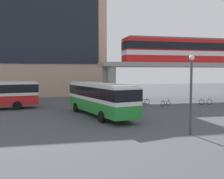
{
  "coord_description": "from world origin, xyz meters",
  "views": [
    {
      "loc": [
        -5.28,
        -22.06,
        4.25
      ],
      "look_at": [
        1.47,
        8.55,
        2.2
      ],
      "focal_mm": 41.15,
      "sensor_mm": 36.0,
      "label": 1
    }
  ],
  "objects_px": {
    "station_building": "(23,39)",
    "train": "(203,51)",
    "bicycle_brown": "(166,103)",
    "bus_main": "(100,96)",
    "bicycle_orange": "(205,102)",
    "bicycle_black": "(143,102)"
  },
  "relations": [
    {
      "from": "bus_main",
      "to": "bicycle_orange",
      "type": "relative_size",
      "value": 6.38
    },
    {
      "from": "bicycle_brown",
      "to": "bicycle_orange",
      "type": "bearing_deg",
      "value": 2.03
    },
    {
      "from": "station_building",
      "to": "bicycle_brown",
      "type": "xyz_separation_m",
      "value": [
        19.74,
        -21.99,
        -10.37
      ]
    },
    {
      "from": "bus_main",
      "to": "bicycle_black",
      "type": "relative_size",
      "value": 6.32
    },
    {
      "from": "bicycle_black",
      "to": "bicycle_brown",
      "type": "distance_m",
      "value": 3.25
    },
    {
      "from": "train",
      "to": "bus_main",
      "type": "bearing_deg",
      "value": -146.9
    },
    {
      "from": "bicycle_black",
      "to": "bicycle_orange",
      "type": "bearing_deg",
      "value": -15.88
    },
    {
      "from": "bicycle_orange",
      "to": "bicycle_brown",
      "type": "xyz_separation_m",
      "value": [
        -5.78,
        -0.21,
        0.0
      ]
    },
    {
      "from": "station_building",
      "to": "bus_main",
      "type": "xyz_separation_m",
      "value": [
        10.27,
        -27.65,
        -8.74
      ]
    },
    {
      "from": "bicycle_orange",
      "to": "bicycle_black",
      "type": "height_order",
      "value": "same"
    },
    {
      "from": "bicycle_orange",
      "to": "bicycle_brown",
      "type": "height_order",
      "value": "same"
    },
    {
      "from": "train",
      "to": "bicycle_black",
      "type": "bearing_deg",
      "value": -160.56
    },
    {
      "from": "station_building",
      "to": "bicycle_black",
      "type": "xyz_separation_m",
      "value": [
        17.61,
        -19.54,
        -10.37
      ]
    },
    {
      "from": "station_building",
      "to": "bicycle_black",
      "type": "distance_m",
      "value": 28.27
    },
    {
      "from": "station_building",
      "to": "train",
      "type": "height_order",
      "value": "station_building"
    },
    {
      "from": "station_building",
      "to": "train",
      "type": "xyz_separation_m",
      "value": [
        28.74,
        -15.61,
        -3.04
      ]
    },
    {
      "from": "bus_main",
      "to": "bicycle_orange",
      "type": "xyz_separation_m",
      "value": [
        15.25,
        5.86,
        -1.63
      ]
    },
    {
      "from": "station_building",
      "to": "bicycle_black",
      "type": "height_order",
      "value": "station_building"
    },
    {
      "from": "station_building",
      "to": "bus_main",
      "type": "bearing_deg",
      "value": -69.63
    },
    {
      "from": "bicycle_black",
      "to": "bicycle_brown",
      "type": "xyz_separation_m",
      "value": [
        2.13,
        -2.46,
        0.0
      ]
    },
    {
      "from": "station_building",
      "to": "bicycle_orange",
      "type": "relative_size",
      "value": 17.1
    },
    {
      "from": "train",
      "to": "bicycle_orange",
      "type": "distance_m",
      "value": 10.12
    }
  ]
}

